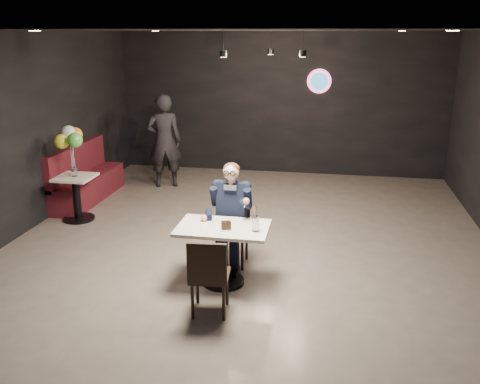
% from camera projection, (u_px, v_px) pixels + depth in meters
% --- Properties ---
extents(floor, '(9.00, 9.00, 0.00)m').
position_uv_depth(floor, '(245.00, 255.00, 7.10)').
color(floor, slate).
rests_on(floor, ground).
extents(wall_sign, '(0.50, 0.06, 0.50)m').
position_uv_depth(wall_sign, '(319.00, 81.00, 10.55)').
color(wall_sign, pink).
rests_on(wall_sign, floor).
extents(pendant_lights, '(1.40, 1.20, 0.36)m').
position_uv_depth(pendant_lights, '(266.00, 38.00, 8.10)').
color(pendant_lights, black).
rests_on(pendant_lights, floor).
extents(main_table, '(1.10, 0.70, 0.75)m').
position_uv_depth(main_table, '(223.00, 255.00, 6.22)').
color(main_table, white).
rests_on(main_table, floor).
extents(chair_far, '(0.42, 0.46, 0.92)m').
position_uv_depth(chair_far, '(232.00, 232.00, 6.71)').
color(chair_far, black).
rests_on(chair_far, floor).
extents(chair_near, '(0.46, 0.50, 0.92)m').
position_uv_depth(chair_near, '(210.00, 274.00, 5.54)').
color(chair_near, black).
rests_on(chair_near, floor).
extents(seated_man, '(0.60, 0.80, 1.44)m').
position_uv_depth(seated_man, '(232.00, 213.00, 6.63)').
color(seated_man, black).
rests_on(seated_man, floor).
extents(dessert_plate, '(0.20, 0.20, 0.01)m').
position_uv_depth(dessert_plate, '(224.00, 228.00, 6.03)').
color(dessert_plate, white).
rests_on(dessert_plate, main_table).
extents(cake_slice, '(0.13, 0.12, 0.08)m').
position_uv_depth(cake_slice, '(226.00, 225.00, 5.99)').
color(cake_slice, black).
rests_on(cake_slice, dessert_plate).
extents(mint_leaf, '(0.07, 0.04, 0.01)m').
position_uv_depth(mint_leaf, '(229.00, 222.00, 5.97)').
color(mint_leaf, '#287D29').
rests_on(mint_leaf, cake_slice).
extents(sundae_glass, '(0.08, 0.08, 0.19)m').
position_uv_depth(sundae_glass, '(256.00, 224.00, 5.94)').
color(sundae_glass, silver).
rests_on(sundae_glass, main_table).
extents(wafer_cone, '(0.07, 0.07, 0.12)m').
position_uv_depth(wafer_cone, '(255.00, 212.00, 5.90)').
color(wafer_cone, tan).
rests_on(wafer_cone, sundae_glass).
extents(booth_bench, '(0.51, 2.05, 1.02)m').
position_uv_depth(booth_bench, '(87.00, 173.00, 9.28)').
color(booth_bench, '#450E17').
rests_on(booth_bench, floor).
extents(side_table, '(0.58, 0.58, 0.73)m').
position_uv_depth(side_table, '(77.00, 199.00, 8.34)').
color(side_table, white).
rests_on(side_table, floor).
extents(balloon_vase, '(0.10, 0.10, 0.15)m').
position_uv_depth(balloon_vase, '(74.00, 172.00, 8.20)').
color(balloon_vase, silver).
rests_on(balloon_vase, side_table).
extents(balloon_bunch, '(0.43, 0.43, 0.70)m').
position_uv_depth(balloon_bunch, '(72.00, 146.00, 8.07)').
color(balloon_bunch, yellow).
rests_on(balloon_bunch, balloon_vase).
extents(passerby, '(0.78, 0.64, 1.85)m').
position_uv_depth(passerby, '(164.00, 141.00, 10.00)').
color(passerby, black).
rests_on(passerby, floor).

